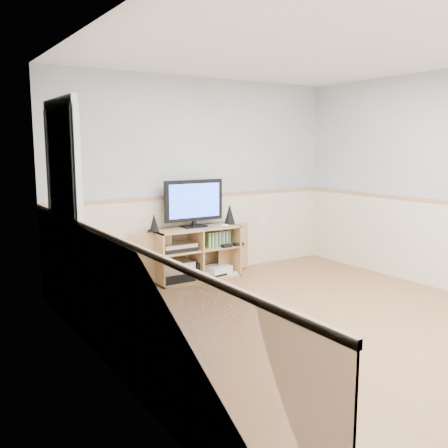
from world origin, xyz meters
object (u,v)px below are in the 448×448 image
at_px(media_cabinet, 194,252).
at_px(monitor, 194,202).
at_px(keyboard, 212,228).
at_px(game_consoles, 216,270).

height_order(media_cabinet, monitor, monitor).
bearing_deg(media_cabinet, monitor, -90.00).
relative_size(media_cabinet, monitor, 2.15).
distance_m(media_cabinet, keyboard, 0.40).
distance_m(monitor, keyboard, 0.39).
distance_m(monitor, game_consoles, 0.94).
bearing_deg(keyboard, game_consoles, 30.16).
bearing_deg(game_consoles, media_cabinet, 167.35).
xyz_separation_m(media_cabinet, game_consoles, (0.28, -0.06, -0.26)).
xyz_separation_m(monitor, keyboard, (0.15, -0.19, -0.31)).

